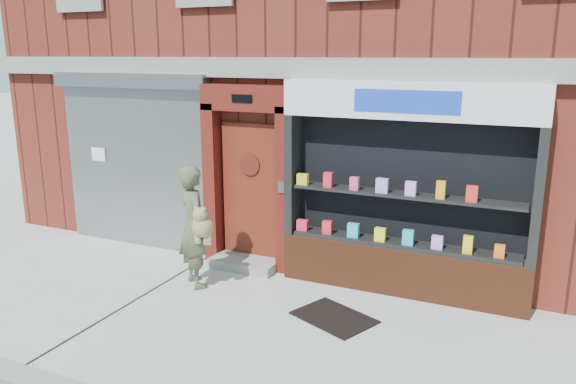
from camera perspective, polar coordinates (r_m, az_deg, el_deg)
The scene contains 7 objects.
ground at distance 7.46m, azimuth -5.69°, elevation -12.91°, with size 80.00×80.00×0.00m, color #9E9E99.
building at distance 12.23m, azimuth 8.68°, elevation 16.76°, with size 12.00×8.16×8.00m.
shutter_bay at distance 10.12m, azimuth -15.23°, elevation 4.09°, with size 3.10×0.30×3.04m.
red_door_bay at distance 8.86m, azimuth -4.09°, elevation 1.48°, with size 1.52×0.58×2.90m.
pharmacy_bay at distance 7.97m, azimuth 11.72°, elevation -0.81°, with size 3.50×0.41×3.00m.
woman at distance 8.28m, azimuth -9.46°, elevation -3.44°, with size 0.82×0.74×1.82m.
doormat at distance 7.52m, azimuth 4.70°, elevation -12.58°, with size 1.00×0.70×0.02m, color black.
Camera 1 is at (3.41, -5.73, 3.36)m, focal length 35.00 mm.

